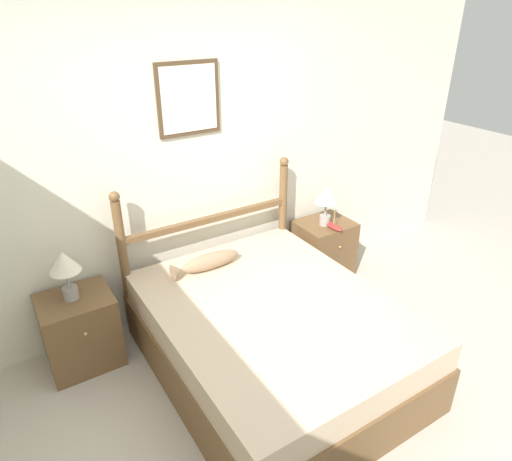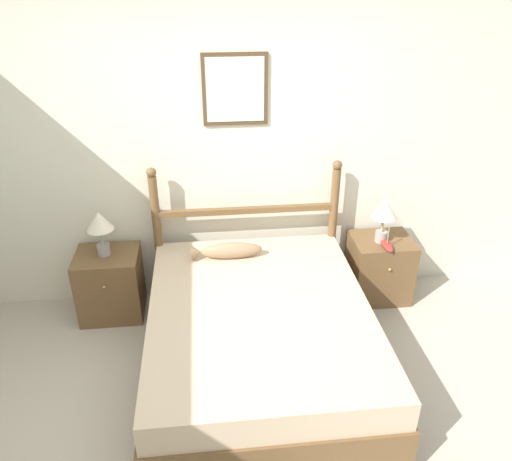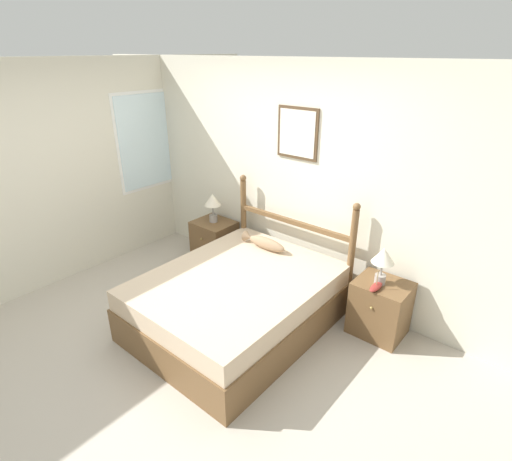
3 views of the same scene
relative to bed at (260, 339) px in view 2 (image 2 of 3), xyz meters
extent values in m
plane|color=#B7AD9E|center=(-0.18, -0.63, -0.28)|extent=(16.00, 16.00, 0.00)
cube|color=beige|center=(-0.18, 1.10, 0.99)|extent=(6.40, 0.06, 2.55)
cube|color=#4C3823|center=(-0.07, 1.06, 1.53)|extent=(0.50, 0.02, 0.54)
cube|color=silver|center=(-0.07, 1.05, 1.53)|extent=(0.44, 0.01, 0.48)
cube|color=brown|center=(0.00, 0.00, -0.10)|extent=(1.55, 1.96, 0.36)
cube|color=#CCB293|center=(0.00, 0.00, 0.19)|extent=(1.51, 1.92, 0.21)
cylinder|color=brown|center=(-0.74, 0.94, 0.31)|extent=(0.07, 0.07, 1.19)
sphere|color=brown|center=(-0.74, 0.94, 0.93)|extent=(0.08, 0.08, 0.08)
cylinder|color=brown|center=(0.74, 0.94, 0.31)|extent=(0.07, 0.07, 1.19)
sphere|color=brown|center=(0.74, 0.94, 0.93)|extent=(0.08, 0.08, 0.08)
cube|color=brown|center=(0.00, 0.94, 0.57)|extent=(1.48, 0.05, 0.05)
cube|color=brown|center=(-1.16, 0.82, 0.00)|extent=(0.51, 0.43, 0.57)
sphere|color=tan|center=(-1.16, 0.60, 0.13)|extent=(0.02, 0.02, 0.02)
cube|color=brown|center=(1.16, 0.82, 0.00)|extent=(0.51, 0.43, 0.57)
sphere|color=tan|center=(1.16, 0.60, 0.13)|extent=(0.02, 0.02, 0.02)
cylinder|color=gray|center=(-1.17, 0.83, 0.33)|extent=(0.10, 0.10, 0.09)
cylinder|color=gray|center=(-1.17, 0.83, 0.45)|extent=(0.02, 0.02, 0.13)
cone|color=beige|center=(-1.17, 0.83, 0.59)|extent=(0.21, 0.21, 0.15)
cylinder|color=gray|center=(1.13, 0.80, 0.33)|extent=(0.10, 0.10, 0.09)
cylinder|color=gray|center=(1.13, 0.80, 0.45)|extent=(0.02, 0.02, 0.13)
cone|color=beige|center=(1.13, 0.80, 0.59)|extent=(0.21, 0.21, 0.15)
ellipsoid|color=maroon|center=(1.14, 0.69, 0.31)|extent=(0.08, 0.22, 0.05)
cylinder|color=#997F56|center=(1.14, 0.69, 0.41)|extent=(0.01, 0.01, 0.15)
ellipsoid|color=#997A5B|center=(-0.15, 0.66, 0.36)|extent=(0.49, 0.12, 0.14)
cone|color=#997A5B|center=(-0.43, 0.66, 0.36)|extent=(0.09, 0.12, 0.12)
camera|label=1|loc=(-1.49, -2.12, 2.18)|focal=32.00mm
camera|label=2|loc=(-0.33, -2.76, 2.35)|focal=35.00mm
camera|label=3|loc=(2.32, -2.47, 2.33)|focal=28.00mm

